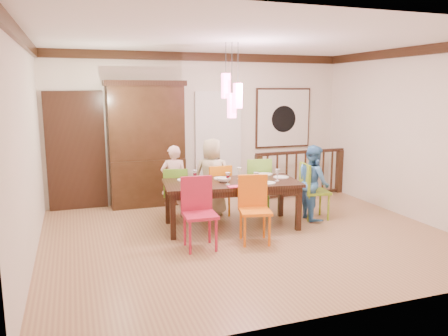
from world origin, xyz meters
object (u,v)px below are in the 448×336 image
object	(u,v)px
dining_table	(232,187)
person_far_left	(174,181)
person_far_mid	(212,176)
person_end_right	(313,182)
chair_far_left	(176,189)
china_hutch	(147,144)
balustrade	(301,173)
chair_end_right	(315,187)

from	to	relation	value
dining_table	person_far_left	xyz separation A→B (m)	(-0.74, 0.89, -0.04)
person_far_mid	person_end_right	size ratio (longest dim) A/B	1.07
person_far_left	chair_far_left	bearing A→B (deg)	100.58
china_hutch	person_end_right	distance (m)	3.17
balustrade	person_far_mid	bearing A→B (deg)	-166.10
balustrade	person_far_left	xyz separation A→B (m)	(-2.80, -0.58, 0.13)
person_far_mid	dining_table	bearing A→B (deg)	115.50
china_hutch	balustrade	bearing A→B (deg)	-6.36
dining_table	chair_end_right	size ratio (longest dim) A/B	2.31
china_hutch	person_end_right	xyz separation A→B (m)	(2.52, -1.85, -0.54)
chair_far_left	china_hutch	size ratio (longest dim) A/B	0.38
person_far_left	person_end_right	size ratio (longest dim) A/B	0.98
china_hutch	person_end_right	bearing A→B (deg)	-36.29
balustrade	person_end_right	xyz separation A→B (m)	(-0.59, -1.50, 0.14)
chair_end_right	person_far_left	distance (m)	2.44
china_hutch	person_far_mid	world-z (taller)	china_hutch
chair_end_right	china_hutch	world-z (taller)	china_hutch
dining_table	balustrade	distance (m)	2.54
chair_far_left	chair_end_right	bearing A→B (deg)	173.56
balustrade	person_far_left	size ratio (longest dim) A/B	1.65
china_hutch	person_far_left	bearing A→B (deg)	-71.64
dining_table	china_hutch	bearing A→B (deg)	126.38
balustrade	person_far_left	distance (m)	2.86
china_hutch	person_end_right	size ratio (longest dim) A/B	1.85
chair_far_left	balustrade	distance (m)	2.89
dining_table	chair_far_left	bearing A→B (deg)	140.97
person_far_mid	person_end_right	world-z (taller)	person_far_mid
dining_table	chair_end_right	bearing A→B (deg)	5.80
chair_end_right	person_far_left	world-z (taller)	person_far_left
china_hutch	person_far_mid	distance (m)	1.48
balustrade	china_hutch	bearing A→B (deg)	170.51
person_end_right	balustrade	bearing A→B (deg)	-15.73
chair_end_right	person_far_left	size ratio (longest dim) A/B	0.77
dining_table	balustrade	size ratio (longest dim) A/B	1.07
balustrade	person_far_mid	xyz separation A→B (m)	(-2.13, -0.65, 0.18)
dining_table	person_far_mid	bearing A→B (deg)	101.07
dining_table	person_end_right	bearing A→B (deg)	5.21
dining_table	person_far_mid	distance (m)	0.82
dining_table	balustrade	bearing A→B (deg)	41.95
china_hutch	person_end_right	world-z (taller)	china_hutch
chair_far_left	chair_end_right	size ratio (longest dim) A/B	0.93
person_far_left	person_end_right	xyz separation A→B (m)	(2.21, -0.92, 0.01)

